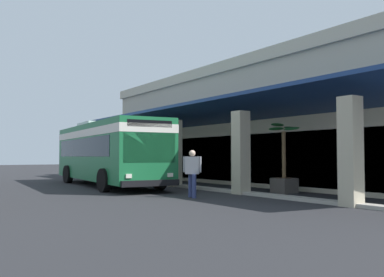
# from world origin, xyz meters

# --- Properties ---
(ground) EXTENTS (120.00, 120.00, 0.00)m
(ground) POSITION_xyz_m (0.00, 8.00, 0.00)
(ground) COLOR #262628
(curb_strip) EXTENTS (30.01, 0.50, 0.12)m
(curb_strip) POSITION_xyz_m (-1.74, 2.85, 0.06)
(curb_strip) COLOR #9E998E
(curb_strip) RESTS_ON ground
(plaza_building) EXTENTS (25.31, 17.05, 6.65)m
(plaza_building) POSITION_xyz_m (-1.74, 12.47, 3.33)
(plaza_building) COLOR #B2A88E
(plaza_building) RESTS_ON ground
(transit_bus) EXTENTS (11.39, 3.55, 3.34)m
(transit_bus) POSITION_xyz_m (-4.19, 0.18, 1.85)
(transit_bus) COLOR #196638
(transit_bus) RESTS_ON ground
(pedestrian) EXTENTS (0.56, 0.52, 1.74)m
(pedestrian) POSITION_xyz_m (3.32, 0.36, 0.98)
(pedestrian) COLOR navy
(pedestrian) RESTS_ON ground
(potted_palm) EXTENTS (1.79, 1.89, 2.87)m
(potted_palm) POSITION_xyz_m (3.93, 4.53, 0.69)
(potted_palm) COLOR #4C4742
(potted_palm) RESTS_ON ground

